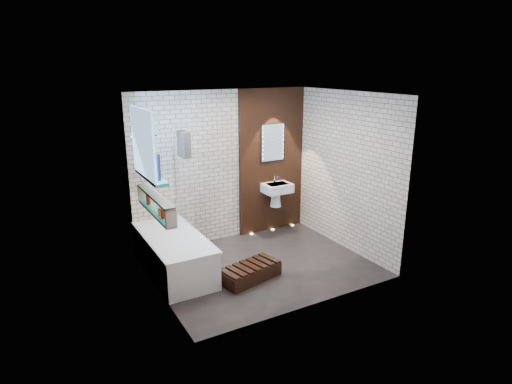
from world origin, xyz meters
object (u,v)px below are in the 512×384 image
washbasin (277,191)px  walnut_step (250,273)px  bath_screen (183,180)px  led_mirror (273,143)px  bathtub (174,254)px

washbasin → walnut_step: washbasin is taller
bath_screen → led_mirror: size_ratio=2.00×
led_mirror → washbasin: bearing=-90.0°
bath_screen → washbasin: bearing=5.8°
bathtub → washbasin: size_ratio=3.00×
bathtub → led_mirror: size_ratio=2.49×
bathtub → bath_screen: bearing=51.1°
led_mirror → bathtub: bearing=-160.2°
led_mirror → walnut_step: size_ratio=0.78×
bathtub → washbasin: (2.17, 0.62, 0.50)m
bathtub → bath_screen: (0.35, 0.44, 0.99)m
washbasin → led_mirror: bearing=90.0°
bathtub → bath_screen: 1.14m
bath_screen → walnut_step: bearing=-66.4°
washbasin → walnut_step: size_ratio=0.65×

